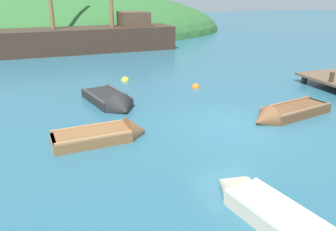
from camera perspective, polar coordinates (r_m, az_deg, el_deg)
The scene contains 9 objects.
ground_plane at distance 11.96m, azimuth 11.05°, elevation -1.81°, with size 120.00×120.00×0.00m, color #285B70.
shore_hill at distance 40.11m, azimuth -19.92°, elevation 12.92°, with size 40.11×24.14×9.42m, color #2D602D.
sailing_ship at distance 27.37m, azimuth -13.15°, elevation 12.04°, with size 16.04×3.58×12.82m.
rowboat_outer_right at distance 13.26m, azimuth 19.33°, elevation 0.14°, with size 3.66×1.71×1.00m.
rowboat_near_dock at distance 14.02m, azimuth -9.50°, elevation 2.15°, with size 1.92×3.41×1.20m.
rowboat_outer_left at distance 10.87m, azimuth -10.23°, elevation -3.49°, with size 3.05×1.27×1.05m.
rowboat_portside at distance 7.47m, azimuth 17.24°, elevation -16.10°, with size 1.57×3.84×0.87m.
buoy_orange at distance 16.54m, azimuth 4.73°, elevation 4.76°, with size 0.40×0.40×0.40m, color orange.
buoy_yellow at distance 17.94m, azimuth -7.30°, elevation 5.92°, with size 0.41×0.41×0.41m, color yellow.
Camera 1 is at (-5.88, -9.41, 4.46)m, focal length 35.91 mm.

